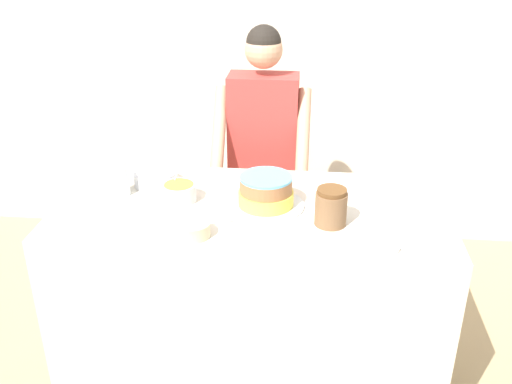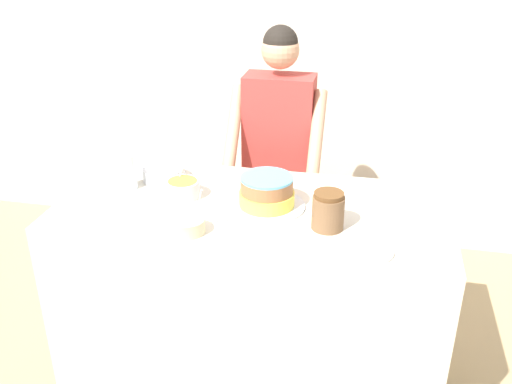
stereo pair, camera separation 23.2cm
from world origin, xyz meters
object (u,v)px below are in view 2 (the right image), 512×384
frosting_bowl_pink (188,225)px  frosting_bowl_orange (183,188)px  frosting_bowl_white (164,173)px  stoneware_jar (328,211)px  ceramic_plate (366,250)px  cake (267,193)px  person_baker (278,146)px  drinking_glass (128,172)px

frosting_bowl_pink → frosting_bowl_orange: (-0.12, 0.29, 0.01)m
frosting_bowl_white → stoneware_jar: 0.84m
ceramic_plate → stoneware_jar: stoneware_jar is taller
cake → frosting_bowl_orange: size_ratio=2.09×
person_baker → cake: person_baker is taller
cake → frosting_bowl_white: frosting_bowl_white is taller
stoneware_jar → frosting_bowl_white: bearing=159.3°
frosting_bowl_pink → drinking_glass: (-0.38, 0.32, 0.05)m
frosting_bowl_orange → stoneware_jar: 0.65m
frosting_bowl_orange → frosting_bowl_white: size_ratio=0.80×
drinking_glass → stoneware_jar: 0.92m
person_baker → stoneware_jar: 0.89m
frosting_bowl_pink → frosting_bowl_white: bearing=120.6°
frosting_bowl_white → frosting_bowl_orange: bearing=-46.2°
ceramic_plate → drinking_glass: bearing=162.8°
frosting_bowl_orange → frosting_bowl_white: (-0.14, 0.15, -0.01)m
frosting_bowl_pink → frosting_bowl_orange: frosting_bowl_pink is taller
frosting_bowl_orange → frosting_bowl_white: bearing=133.8°
frosting_bowl_pink → cake: bearing=47.0°
frosting_bowl_orange → ceramic_plate: bearing=-20.4°
frosting_bowl_pink → stoneware_jar: (0.52, 0.15, 0.04)m
drinking_glass → ceramic_plate: (1.05, -0.33, -0.07)m
frosting_bowl_pink → stoneware_jar: frosting_bowl_pink is taller
frosting_bowl_pink → drinking_glass: frosting_bowl_pink is taller
person_baker → frosting_bowl_white: person_baker is taller
ceramic_plate → frosting_bowl_orange: bearing=159.6°
frosting_bowl_white → drinking_glass: size_ratio=1.21×
person_baker → frosting_bowl_orange: (-0.30, -0.68, 0.04)m
cake → stoneware_jar: 0.29m
frosting_bowl_pink → stoneware_jar: size_ratio=1.24×
frosting_bowl_white → drinking_glass: frosting_bowl_white is taller
frosting_bowl_orange → stoneware_jar: size_ratio=1.01×
person_baker → stoneware_jar: bearing=-67.6°
stoneware_jar → drinking_glass: bearing=168.8°
cake → drinking_glass: size_ratio=2.01×
cake → frosting_bowl_white: 0.54m
person_baker → drinking_glass: person_baker is taller
drinking_glass → stoneware_jar: bearing=-11.2°
frosting_bowl_pink → frosting_bowl_white: size_ratio=0.98×
cake → frosting_bowl_pink: bearing=-133.0°
cake → drinking_glass: bearing=175.3°
cake → frosting_bowl_white: bearing=161.9°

